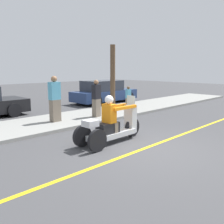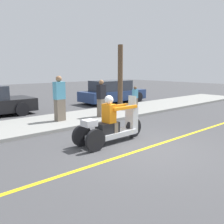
% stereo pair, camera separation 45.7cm
% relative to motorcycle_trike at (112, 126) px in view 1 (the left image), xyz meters
% --- Properties ---
extents(ground_plane, '(60.00, 60.00, 0.00)m').
position_rel_motorcycle_trike_xyz_m(ground_plane, '(0.23, -1.06, -0.52)').
color(ground_plane, '#424244').
extents(lane_stripe, '(24.00, 0.12, 0.01)m').
position_rel_motorcycle_trike_xyz_m(lane_stripe, '(0.00, -1.06, -0.51)').
color(lane_stripe, gold).
rests_on(lane_stripe, ground).
extents(sidewalk_strip, '(28.00, 2.80, 0.12)m').
position_rel_motorcycle_trike_xyz_m(sidewalk_strip, '(0.23, 3.54, -0.46)').
color(sidewalk_strip, gray).
rests_on(sidewalk_strip, ground).
extents(motorcycle_trike, '(2.46, 0.74, 1.45)m').
position_rel_motorcycle_trike_xyz_m(motorcycle_trike, '(0.00, 0.00, 0.00)').
color(motorcycle_trike, black).
rests_on(motorcycle_trike, ground).
extents(spectator_with_child, '(0.28, 0.17, 1.17)m').
position_rel_motorcycle_trike_xyz_m(spectator_with_child, '(4.56, 3.32, 0.17)').
color(spectator_with_child, '#726656').
rests_on(spectator_with_child, sidewalk_strip).
extents(spectator_near_curb, '(0.42, 0.30, 1.61)m').
position_rel_motorcycle_trike_xyz_m(spectator_near_curb, '(1.98, 2.92, 0.38)').
color(spectator_near_curb, '#726656').
rests_on(spectator_near_curb, sidewalk_strip).
extents(spectator_end_of_line, '(0.45, 0.29, 1.81)m').
position_rel_motorcycle_trike_xyz_m(spectator_end_of_line, '(0.17, 3.35, 0.48)').
color(spectator_end_of_line, '#726656').
rests_on(spectator_end_of_line, sidewalk_strip).
extents(parked_car_lot_center, '(4.49, 1.94, 1.44)m').
position_rel_motorcycle_trike_xyz_m(parked_car_lot_center, '(5.88, 6.55, 0.16)').
color(parked_car_lot_center, navy).
rests_on(parked_car_lot_center, ground).
extents(tree_trunk, '(0.28, 0.28, 3.37)m').
position_rel_motorcycle_trike_xyz_m(tree_trunk, '(4.82, 4.71, 1.29)').
color(tree_trunk, brown).
rests_on(tree_trunk, sidewalk_strip).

